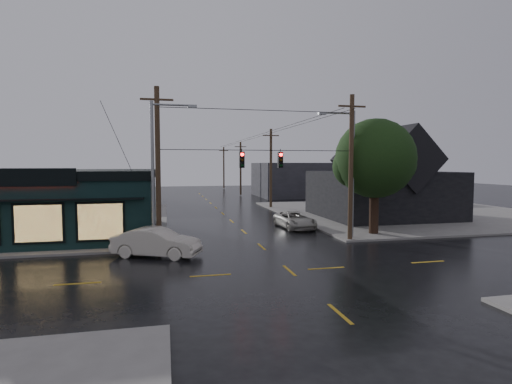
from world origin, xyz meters
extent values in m
plane|color=black|center=(0.00, 0.00, 0.00)|extent=(160.00, 160.00, 0.00)
cube|color=slate|center=(-20.00, 20.00, 0.07)|extent=(28.00, 28.00, 0.15)
cube|color=slate|center=(20.00, 20.00, 0.07)|extent=(28.00, 28.00, 0.15)
cube|color=black|center=(-15.00, 13.00, 2.25)|extent=(16.00, 12.00, 4.20)
cube|color=black|center=(-15.00, 13.00, 4.65)|extent=(16.30, 12.30, 0.60)
cube|color=#FF1E14|center=(-15.00, 6.89, 4.60)|extent=(7.00, 0.16, 0.90)
cube|color=black|center=(15.00, 17.00, 2.40)|extent=(12.00, 11.00, 4.50)
cylinder|color=black|center=(9.32, 8.27, 2.31)|extent=(0.70, 0.70, 4.33)
sphere|color=black|center=(9.32, 8.27, 5.82)|extent=(5.97, 5.97, 5.97)
cylinder|color=black|center=(0.00, 6.50, 6.30)|extent=(13.00, 0.04, 0.04)
cube|color=#312723|center=(-14.00, 40.00, 2.20)|extent=(12.00, 10.00, 4.40)
cube|color=#242529|center=(16.00, 45.00, 2.80)|extent=(14.00, 12.00, 5.60)
imported|color=beige|center=(-6.62, 4.63, 0.84)|extent=(5.38, 3.68, 1.68)
imported|color=#A5A198|center=(4.51, 12.72, 0.71)|extent=(2.72, 5.25, 1.41)
camera|label=1|loc=(-6.07, -19.01, 5.39)|focal=28.00mm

